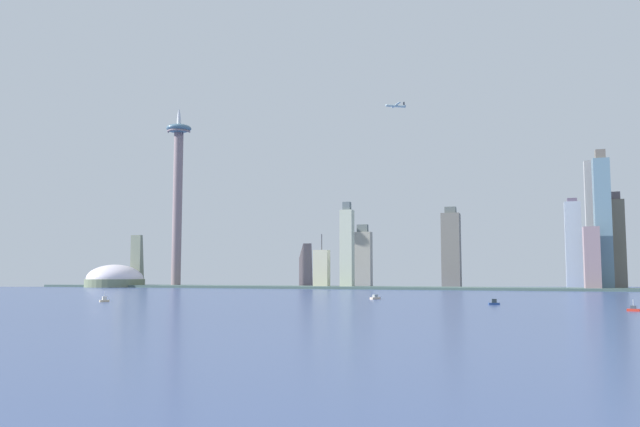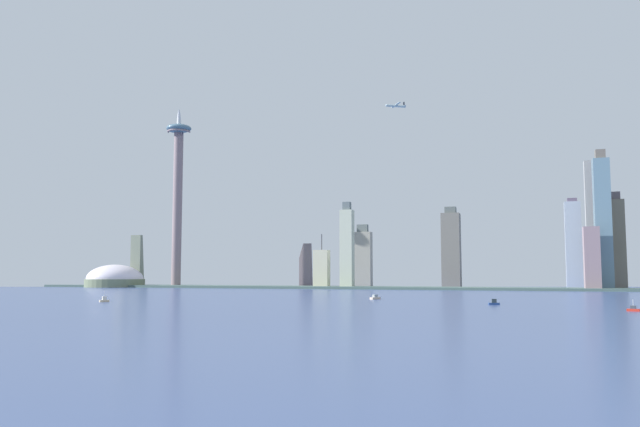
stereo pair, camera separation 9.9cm
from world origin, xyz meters
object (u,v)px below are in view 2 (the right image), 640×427
at_px(skyscraper_0, 307,264).
at_px(skyscraper_10, 139,260).
at_px(skyscraper_11, 592,259).
at_px(boat_0, 375,298).
at_px(skyscraper_4, 363,258).
at_px(boat_4, 104,300).
at_px(stadium_dome, 115,280).
at_px(skyscraper_8, 574,244).
at_px(observation_tower, 178,174).
at_px(skyscraper_7, 596,225).
at_px(skyscraper_5, 347,248).
at_px(boat_1, 633,309).
at_px(skyscraper_6, 123,244).
at_px(skyscraper_3, 322,269).
at_px(boat_3, 494,303).
at_px(skyscraper_1, 617,243).
at_px(airplane, 395,106).
at_px(skyscraper_2, 603,222).
at_px(skyscraper_9, 451,249).

distance_m(skyscraper_0, skyscraper_10, 263.91).
xyz_separation_m(skyscraper_11, boat_0, (-198.21, -322.78, -37.76)).
bearing_deg(skyscraper_4, skyscraper_0, -174.29).
xyz_separation_m(skyscraper_11, boat_4, (-383.68, -434.19, -37.66)).
bearing_deg(stadium_dome, boat_0, -33.33).
bearing_deg(skyscraper_11, skyscraper_8, 97.03).
relative_size(observation_tower, skyscraper_7, 2.17).
distance_m(skyscraper_5, boat_1, 544.07).
height_order(skyscraper_6, boat_1, skyscraper_6).
bearing_deg(stadium_dome, boat_4, -55.16).
height_order(skyscraper_10, boat_0, skyscraper_10).
relative_size(skyscraper_3, boat_1, 10.71).
distance_m(skyscraper_4, boat_3, 547.04).
bearing_deg(boat_1, skyscraper_1, 101.94).
bearing_deg(stadium_dome, skyscraper_8, 9.50).
bearing_deg(skyscraper_1, boat_0, -120.24).
relative_size(skyscraper_8, skyscraper_10, 1.42).
xyz_separation_m(skyscraper_1, skyscraper_5, (-354.50, -69.76, -4.85)).
bearing_deg(skyscraper_8, airplane, -165.65).
height_order(skyscraper_8, boat_0, skyscraper_8).
xyz_separation_m(skyscraper_10, boat_4, (272.84, -454.34, -40.38)).
height_order(stadium_dome, skyscraper_1, skyscraper_1).
bearing_deg(observation_tower, skyscraper_11, -1.71).
height_order(skyscraper_4, skyscraper_5, skyscraper_5).
height_order(skyscraper_10, boat_4, skyscraper_10).
xyz_separation_m(skyscraper_5, boat_1, (297.58, -452.03, -55.92)).
bearing_deg(skyscraper_2, skyscraper_4, 165.89).
height_order(skyscraper_10, boat_1, skyscraper_10).
xyz_separation_m(skyscraper_6, skyscraper_8, (695.41, 57.79, -7.45)).
bearing_deg(skyscraper_3, boat_3, -57.61).
distance_m(skyscraper_5, skyscraper_9, 163.21).
relative_size(skyscraper_2, skyscraper_3, 2.33).
bearing_deg(boat_1, boat_0, 165.51).
height_order(skyscraper_8, boat_3, skyscraper_8).
bearing_deg(boat_3, observation_tower, 123.16).
bearing_deg(skyscraper_1, skyscraper_10, -174.78).
bearing_deg(airplane, stadium_dome, -24.88).
height_order(skyscraper_1, skyscraper_3, skyscraper_1).
distance_m(observation_tower, boat_3, 659.35).
xyz_separation_m(boat_3, boat_4, (-284.95, -46.55, 0.06)).
xyz_separation_m(stadium_dome, skyscraper_3, (330.23, 16.91, 16.39)).
relative_size(skyscraper_5, airplane, 4.22).
relative_size(skyscraper_5, skyscraper_6, 0.88).
distance_m(stadium_dome, boat_4, 524.46).
distance_m(skyscraper_2, skyscraper_11, 56.61).
bearing_deg(boat_4, skyscraper_6, 69.98).
bearing_deg(boat_4, skyscraper_3, 32.20).
distance_m(skyscraper_1, skyscraper_8, 57.64).
relative_size(observation_tower, skyscraper_2, 2.07).
height_order(skyscraper_5, skyscraper_8, skyscraper_8).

